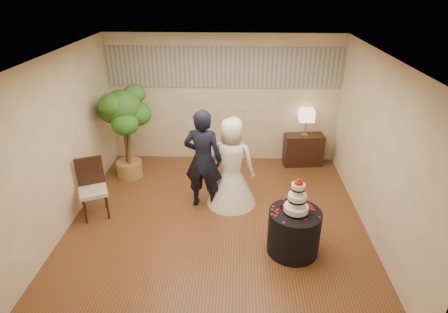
{
  "coord_description": "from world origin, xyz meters",
  "views": [
    {
      "loc": [
        0.35,
        -5.34,
        3.84
      ],
      "look_at": [
        0.1,
        0.4,
        1.05
      ],
      "focal_mm": 30.0,
      "sensor_mm": 36.0,
      "label": 1
    }
  ],
  "objects_px": {
    "wedding_cake": "(297,196)",
    "cake_table": "(294,232)",
    "console": "(303,150)",
    "groom": "(203,160)",
    "table_lamp": "(306,123)",
    "ficus_tree": "(125,133)",
    "bride": "(232,162)",
    "side_chair": "(93,190)"
  },
  "relations": [
    {
      "from": "console",
      "to": "side_chair",
      "type": "distance_m",
      "value": 4.49
    },
    {
      "from": "table_lamp",
      "to": "ficus_tree",
      "type": "xyz_separation_m",
      "value": [
        -3.72,
        -0.72,
        -0.01
      ]
    },
    {
      "from": "wedding_cake",
      "to": "side_chair",
      "type": "distance_m",
      "value": 3.47
    },
    {
      "from": "console",
      "to": "table_lamp",
      "type": "xyz_separation_m",
      "value": [
        0.0,
        0.0,
        0.64
      ]
    },
    {
      "from": "console",
      "to": "wedding_cake",
      "type": "bearing_deg",
      "value": -106.73
    },
    {
      "from": "wedding_cake",
      "to": "console",
      "type": "height_order",
      "value": "wedding_cake"
    },
    {
      "from": "wedding_cake",
      "to": "console",
      "type": "xyz_separation_m",
      "value": [
        0.57,
        2.98,
        -0.64
      ]
    },
    {
      "from": "console",
      "to": "table_lamp",
      "type": "relative_size",
      "value": 1.45
    },
    {
      "from": "console",
      "to": "side_chair",
      "type": "relative_size",
      "value": 0.8
    },
    {
      "from": "console",
      "to": "cake_table",
      "type": "bearing_deg",
      "value": -106.73
    },
    {
      "from": "groom",
      "to": "console",
      "type": "relative_size",
      "value": 2.2
    },
    {
      "from": "cake_table",
      "to": "side_chair",
      "type": "bearing_deg",
      "value": 166.55
    },
    {
      "from": "groom",
      "to": "cake_table",
      "type": "bearing_deg",
      "value": 148.69
    },
    {
      "from": "console",
      "to": "ficus_tree",
      "type": "xyz_separation_m",
      "value": [
        -3.72,
        -0.72,
        0.63
      ]
    },
    {
      "from": "cake_table",
      "to": "ficus_tree",
      "type": "xyz_separation_m",
      "value": [
        -3.15,
        2.26,
        0.63
      ]
    },
    {
      "from": "bride",
      "to": "table_lamp",
      "type": "height_order",
      "value": "bride"
    },
    {
      "from": "wedding_cake",
      "to": "cake_table",
      "type": "bearing_deg",
      "value": 0.0
    },
    {
      "from": "side_chair",
      "to": "groom",
      "type": "bearing_deg",
      "value": -11.76
    },
    {
      "from": "bride",
      "to": "ficus_tree",
      "type": "xyz_separation_m",
      "value": [
        -2.17,
        0.94,
        0.14
      ]
    },
    {
      "from": "groom",
      "to": "table_lamp",
      "type": "height_order",
      "value": "groom"
    },
    {
      "from": "side_chair",
      "to": "ficus_tree",
      "type": "bearing_deg",
      "value": 57.66
    },
    {
      "from": "wedding_cake",
      "to": "bride",
      "type": "bearing_deg",
      "value": 126.55
    },
    {
      "from": "groom",
      "to": "ficus_tree",
      "type": "bearing_deg",
      "value": -23.46
    },
    {
      "from": "wedding_cake",
      "to": "ficus_tree",
      "type": "relative_size",
      "value": 0.29
    },
    {
      "from": "groom",
      "to": "table_lamp",
      "type": "distance_m",
      "value": 2.7
    },
    {
      "from": "bride",
      "to": "side_chair",
      "type": "bearing_deg",
      "value": 24.57
    },
    {
      "from": "groom",
      "to": "console",
      "type": "xyz_separation_m",
      "value": [
        2.05,
        1.75,
        -0.58
      ]
    },
    {
      "from": "bride",
      "to": "console",
      "type": "bearing_deg",
      "value": -120.97
    },
    {
      "from": "table_lamp",
      "to": "ficus_tree",
      "type": "bearing_deg",
      "value": -169.08
    },
    {
      "from": "groom",
      "to": "side_chair",
      "type": "relative_size",
      "value": 1.77
    },
    {
      "from": "groom",
      "to": "bride",
      "type": "bearing_deg",
      "value": -160.7
    },
    {
      "from": "cake_table",
      "to": "groom",
      "type": "bearing_deg",
      "value": 140.34
    },
    {
      "from": "groom",
      "to": "cake_table",
      "type": "xyz_separation_m",
      "value": [
        1.48,
        -1.22,
        -0.57
      ]
    },
    {
      "from": "groom",
      "to": "side_chair",
      "type": "distance_m",
      "value": 1.96
    },
    {
      "from": "cake_table",
      "to": "console",
      "type": "height_order",
      "value": "cake_table"
    },
    {
      "from": "ficus_tree",
      "to": "bride",
      "type": "bearing_deg",
      "value": -23.42
    },
    {
      "from": "cake_table",
      "to": "console",
      "type": "xyz_separation_m",
      "value": [
        0.57,
        2.98,
        -0.0
      ]
    },
    {
      "from": "groom",
      "to": "ficus_tree",
      "type": "height_order",
      "value": "ficus_tree"
    },
    {
      "from": "cake_table",
      "to": "table_lamp",
      "type": "xyz_separation_m",
      "value": [
        0.57,
        2.98,
        0.64
      ]
    },
    {
      "from": "bride",
      "to": "side_chair",
      "type": "distance_m",
      "value": 2.44
    },
    {
      "from": "groom",
      "to": "wedding_cake",
      "type": "height_order",
      "value": "groom"
    },
    {
      "from": "cake_table",
      "to": "side_chair",
      "type": "height_order",
      "value": "side_chair"
    }
  ]
}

